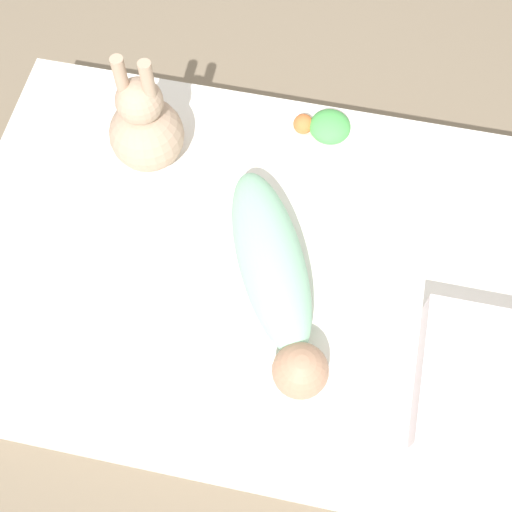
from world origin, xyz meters
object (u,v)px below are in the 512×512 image
at_px(pillow, 489,384).
at_px(turtle_plush, 325,126).
at_px(swaddled_baby, 275,277).
at_px(bunny_plush, 145,128).

height_order(pillow, turtle_plush, pillow).
bearing_deg(turtle_plush, swaddled_baby, 84.67).
distance_m(pillow, bunny_plush, 1.05).
bearing_deg(swaddled_baby, turtle_plush, 149.87).
height_order(pillow, bunny_plush, bunny_plush).
bearing_deg(swaddled_baby, pillow, 48.70).
bearing_deg(swaddled_baby, bunny_plush, -153.04).
xyz_separation_m(swaddled_baby, pillow, (-0.52, 0.16, -0.02)).
bearing_deg(bunny_plush, pillow, 152.96).
distance_m(swaddled_baby, pillow, 0.55).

